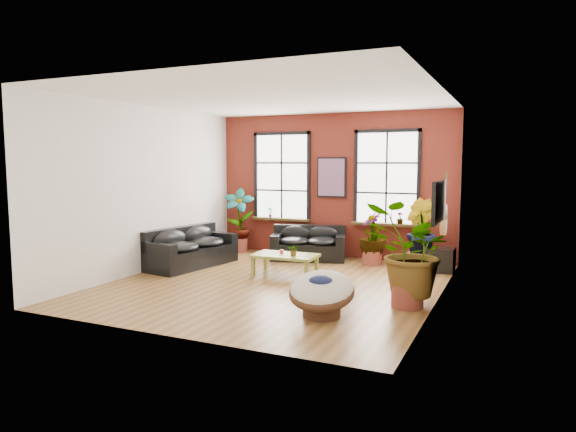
% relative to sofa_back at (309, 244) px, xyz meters
% --- Properties ---
extents(room, '(6.04, 6.54, 3.54)m').
position_rel_sofa_back_xyz_m(room, '(0.36, -2.45, 1.39)').
color(room, brown).
rests_on(room, ground).
extents(sofa_back, '(1.91, 1.32, 0.80)m').
position_rel_sofa_back_xyz_m(sofa_back, '(0.00, 0.00, 0.00)').
color(sofa_back, black).
rests_on(sofa_back, ground).
extents(sofa_left, '(1.24, 2.30, 0.86)m').
position_rel_sofa_back_xyz_m(sofa_left, '(-2.13, -1.84, 0.03)').
color(sofa_left, black).
rests_on(sofa_left, ground).
extents(coffee_table, '(1.34, 0.80, 0.51)m').
position_rel_sofa_back_xyz_m(coffee_table, '(0.19, -1.77, 0.01)').
color(coffee_table, olive).
rests_on(coffee_table, ground).
extents(papasan_chair, '(1.10, 1.12, 0.74)m').
position_rel_sofa_back_xyz_m(papasan_chair, '(1.91, -4.19, 0.02)').
color(papasan_chair, '#4A2C1A').
rests_on(papasan_chair, ground).
extents(poster, '(0.74, 0.06, 0.98)m').
position_rel_sofa_back_xyz_m(poster, '(0.36, 0.58, 1.59)').
color(poster, black).
rests_on(poster, room).
extents(tv_wall_unit, '(0.13, 1.86, 1.20)m').
position_rel_sofa_back_xyz_m(tv_wall_unit, '(3.30, -2.00, 1.18)').
color(tv_wall_unit, black).
rests_on(tv_wall_unit, room).
extents(media_box, '(0.62, 0.52, 0.51)m').
position_rel_sofa_back_xyz_m(media_box, '(3.06, -0.14, -0.11)').
color(media_box, black).
rests_on(media_box, ground).
extents(pot_back_left, '(0.50, 0.50, 0.35)m').
position_rel_sofa_back_xyz_m(pot_back_left, '(-2.05, 0.21, -0.19)').
color(pot_back_left, brown).
rests_on(pot_back_left, ground).
extents(pot_back_right, '(0.59, 0.59, 0.34)m').
position_rel_sofa_back_xyz_m(pot_back_right, '(2.57, 0.08, -0.19)').
color(pot_back_right, brown).
rests_on(pot_back_right, ground).
extents(pot_right_wall, '(0.65, 0.65, 0.38)m').
position_rel_sofa_back_xyz_m(pot_right_wall, '(2.98, -3.15, -0.17)').
color(pot_right_wall, brown).
rests_on(pot_right_wall, ground).
extents(pot_mid, '(0.51, 0.51, 0.32)m').
position_rel_sofa_back_xyz_m(pot_mid, '(1.56, -0.01, -0.20)').
color(pot_mid, brown).
rests_on(pot_mid, ground).
extents(floor_plant_back_left, '(0.93, 0.77, 1.50)m').
position_rel_sofa_back_xyz_m(floor_plant_back_left, '(-2.04, 0.23, 0.54)').
color(floor_plant_back_left, '#32611A').
rests_on(floor_plant_back_left, ground).
extents(floor_plant_back_right, '(0.95, 0.97, 1.37)m').
position_rel_sofa_back_xyz_m(floor_plant_back_right, '(2.58, 0.11, 0.48)').
color(floor_plant_back_right, '#32611A').
rests_on(floor_plant_back_right, ground).
extents(floor_plant_right_wall, '(1.78, 1.75, 1.50)m').
position_rel_sofa_back_xyz_m(floor_plant_right_wall, '(2.99, -3.12, 0.55)').
color(floor_plant_right_wall, '#32611A').
rests_on(floor_plant_right_wall, ground).
extents(floor_plant_mid, '(0.83, 0.83, 1.07)m').
position_rel_sofa_back_xyz_m(floor_plant_mid, '(1.55, 0.01, 0.31)').
color(floor_plant_mid, '#32611A').
rests_on(floor_plant_mid, ground).
extents(table_plant, '(0.26, 0.24, 0.25)m').
position_rel_sofa_back_xyz_m(table_plant, '(0.44, -1.88, 0.19)').
color(table_plant, '#32611A').
rests_on(table_plant, coffee_table).
extents(sill_plant_left, '(0.17, 0.17, 0.27)m').
position_rel_sofa_back_xyz_m(sill_plant_left, '(-1.29, 0.53, 0.67)').
color(sill_plant_left, '#32611A').
rests_on(sill_plant_left, room).
extents(sill_plant_right, '(0.19, 0.19, 0.27)m').
position_rel_sofa_back_xyz_m(sill_plant_right, '(2.06, 0.53, 0.67)').
color(sill_plant_right, '#32611A').
rests_on(sill_plant_right, room).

